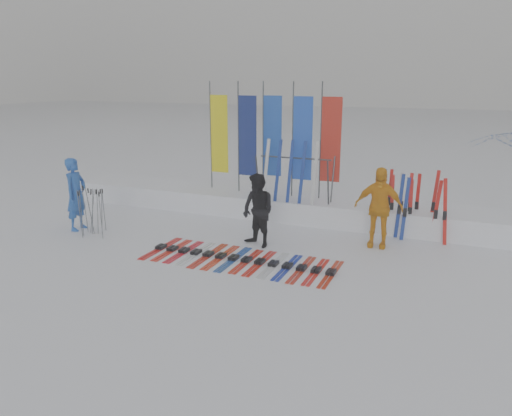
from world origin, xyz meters
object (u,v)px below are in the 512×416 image
at_px(ski_rack, 295,172).
at_px(person_blue, 76,194).
at_px(person_yellow, 378,207).
at_px(ski_row, 240,259).
at_px(person_black, 258,211).

bearing_deg(ski_rack, person_blue, -149.59).
bearing_deg(person_blue, person_yellow, -83.03).
xyz_separation_m(person_yellow, ski_row, (-2.60, -2.14, -0.92)).
bearing_deg(ski_rack, ski_row, -91.80).
xyz_separation_m(ski_row, ski_rack, (0.11, 3.42, 1.35)).
xyz_separation_m(person_black, person_yellow, (2.61, 1.07, 0.09)).
relative_size(person_yellow, ski_rack, 0.94).
bearing_deg(ski_row, ski_rack, 88.20).
xyz_separation_m(person_yellow, ski_rack, (-2.49, 1.28, 0.43)).
bearing_deg(person_blue, person_black, -88.70).
height_order(person_blue, ski_row, person_blue).
bearing_deg(person_yellow, ski_row, -142.21).
distance_m(person_black, ski_rack, 2.41).
height_order(person_blue, ski_rack, person_blue).
xyz_separation_m(person_black, ski_rack, (0.11, 2.35, 0.51)).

